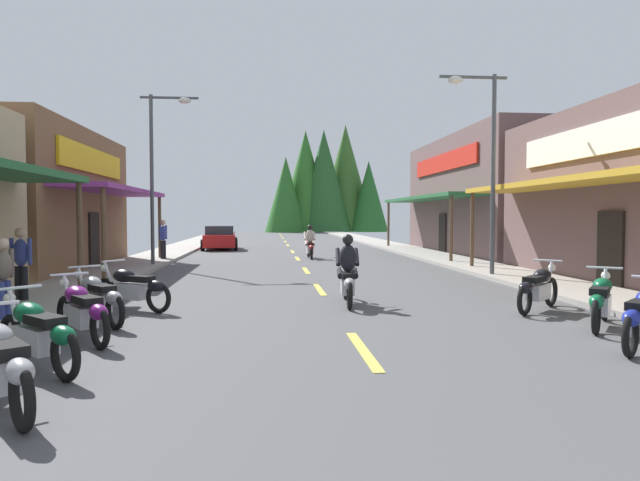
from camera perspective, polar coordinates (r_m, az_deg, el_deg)
The scene contains 21 objects.
ground at distance 27.82m, azimuth -2.51°, elevation -1.68°, with size 10.78×86.79×0.10m, color #4C4C4F.
sidewalk_left at distance 28.26m, azimuth -15.98°, elevation -1.48°, with size 2.39×86.79×0.12m, color #9E9991.
sidewalk_right at distance 28.90m, azimuth 10.65°, elevation -1.34°, with size 2.39×86.79×0.12m, color #9E9991.
centerline_dashes at distance 31.89m, azimuth -2.88°, elevation -1.05°, with size 0.16×62.68×0.01m.
storefront_right_far at distance 31.50m, azimuth 19.58°, elevation 4.29°, with size 10.06×13.82×6.08m.
streetlamp_left at distance 22.59m, azimuth -15.92°, elevation 8.24°, with size 2.19×0.30×6.60m.
streetlamp_right at distance 18.77m, azimuth 16.27°, elevation 9.17°, with size 2.19×0.30×6.44m.
motorcycle_parked_right_3 at distance 11.08m, azimuth 26.62°, elevation -5.43°, with size 1.37×1.77×1.04m.
motorcycle_parked_right_4 at distance 12.48m, azimuth 21.28°, elevation -4.48°, with size 1.62×1.55×1.04m.
motorcycle_parked_left_0 at distance 6.57m, azimuth -29.61°, elevation -10.81°, with size 1.36×1.78×1.04m.
motorcycle_parked_left_1 at distance 8.02m, azimuth -26.78°, elevation -8.38°, with size 1.59×1.57×1.04m.
motorcycle_parked_left_2 at distance 9.59m, azimuth -23.02°, elevation -6.57°, with size 1.37×1.77×1.04m.
motorcycle_parked_left_3 at distance 10.99m, azimuth -21.70°, elevation -5.40°, with size 1.45×1.71×1.04m.
motorcycle_parked_left_4 at distance 12.33m, azimuth -18.54°, elevation -4.52°, with size 1.85×1.24×1.04m.
rider_cruising_lead at distance 12.45m, azimuth 2.82°, elevation -3.56°, with size 0.61×2.14×1.57m.
rider_cruising_trailing at distance 26.05m, azimuth -1.04°, elevation -0.40°, with size 0.60×2.14×1.57m.
pedestrian_by_shop at distance 11.64m, azimuth -29.48°, elevation -3.05°, with size 0.32×0.56×1.58m.
pedestrian_browsing at distance 13.97m, azimuth -28.10°, elevation -1.79°, with size 0.54×0.37×1.71m.
pedestrian_waiting at distance 25.29m, azimuth -15.65°, elevation 0.35°, with size 0.37×0.54×1.82m.
parked_car_curbside at distance 33.72m, azimuth -10.14°, elevation 0.27°, with size 2.27×4.40×1.40m.
treeline_backdrop at distance 72.70m, azimuth 0.63°, elevation 5.79°, with size 15.73×10.66×13.99m.
Camera 1 is at (-1.39, 0.68, 1.96)m, focal length 31.51 mm.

